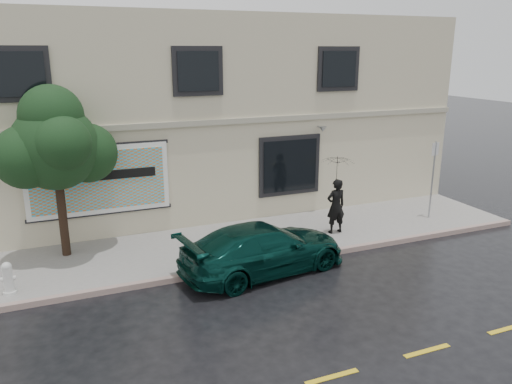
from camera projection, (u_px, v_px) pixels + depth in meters
name	position (u px, v px, depth m)	size (l,w,h in m)	color
ground	(259.00, 294.00, 12.34)	(90.00, 90.00, 0.00)	black
sidewalk	(219.00, 246.00, 15.22)	(20.00, 3.50, 0.15)	gray
curb	(238.00, 268.00, 13.66)	(20.00, 0.18, 0.16)	gray
road_marking	(332.00, 377.00, 9.23)	(19.00, 0.12, 0.01)	gold
building	(171.00, 112.00, 19.39)	(20.00, 8.12, 7.00)	#C0B59A
billboard	(99.00, 180.00, 14.99)	(4.30, 0.16, 2.20)	white
car	(264.00, 248.00, 13.44)	(2.05, 4.65, 1.35)	#072E28
pedestrian	(336.00, 206.00, 15.88)	(0.65, 0.43, 1.78)	black
umbrella	(338.00, 166.00, 15.53)	(1.10, 1.10, 0.82)	black
street_tree	(55.00, 148.00, 13.52)	(2.35, 2.35, 4.32)	black
fire_hydrant	(8.00, 279.00, 11.95)	(0.34, 0.32, 0.83)	silver
sign_pole	(433.00, 173.00, 17.11)	(0.33, 0.08, 2.71)	#94979C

